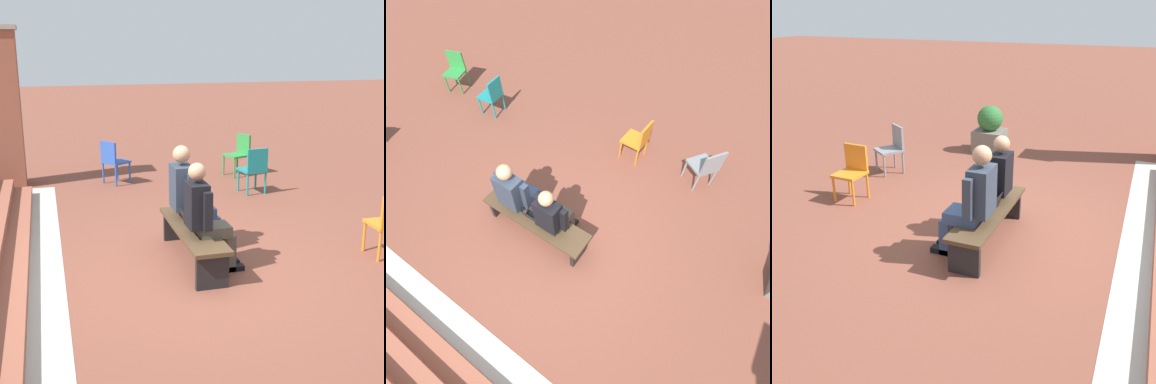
# 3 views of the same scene
# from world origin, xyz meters

# --- Properties ---
(ground_plane) EXTENTS (60.00, 60.00, 0.00)m
(ground_plane) POSITION_xyz_m (0.00, 0.00, 0.00)
(ground_plane) COLOR brown
(concrete_strip) EXTENTS (8.26, 0.40, 0.01)m
(concrete_strip) POSITION_xyz_m (0.36, 1.70, 0.00)
(concrete_strip) COLOR #B7B2A8
(concrete_strip) RESTS_ON ground
(bench) EXTENTS (1.80, 0.44, 0.45)m
(bench) POSITION_xyz_m (0.36, -0.07, 0.35)
(bench) COLOR #4C3823
(bench) RESTS_ON ground
(person_student) EXTENTS (0.53, 0.67, 1.33)m
(person_student) POSITION_xyz_m (0.05, -0.13, 0.71)
(person_student) COLOR #4C473D
(person_student) RESTS_ON ground
(person_adult) EXTENTS (0.58, 0.73, 1.40)m
(person_adult) POSITION_xyz_m (0.75, -0.14, 0.74)
(person_adult) COLOR #384C75
(person_adult) RESTS_ON ground
(laptop) EXTENTS (0.32, 0.29, 0.21)m
(laptop) POSITION_xyz_m (0.35, -0.06, 0.50)
(laptop) COLOR black
(laptop) RESTS_ON bench
(plastic_chair_near_bench_left) EXTENTS (0.44, 0.44, 0.84)m
(plastic_chair_near_bench_left) POSITION_xyz_m (-0.17, -2.48, 0.48)
(plastic_chair_near_bench_left) COLOR orange
(plastic_chair_near_bench_left) RESTS_ON ground
(plastic_chair_mid_courtyard) EXTENTS (0.59, 0.59, 0.84)m
(plastic_chair_mid_courtyard) POSITION_xyz_m (-1.44, -2.53, 0.48)
(plastic_chair_mid_courtyard) COLOR gray
(plastic_chair_mid_courtyard) RESTS_ON ground
(plastic_chair_far_left) EXTENTS (0.47, 0.47, 0.84)m
(plastic_chair_far_left) POSITION_xyz_m (3.08, -1.97, 0.48)
(plastic_chair_far_left) COLOR teal
(plastic_chair_far_left) RESTS_ON ground
(plastic_chair_far_right) EXTENTS (0.53, 0.53, 0.84)m
(plastic_chair_far_right) POSITION_xyz_m (4.50, -2.21, 0.48)
(plastic_chair_far_right) COLOR #2D893D
(plastic_chair_far_right) RESTS_ON ground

